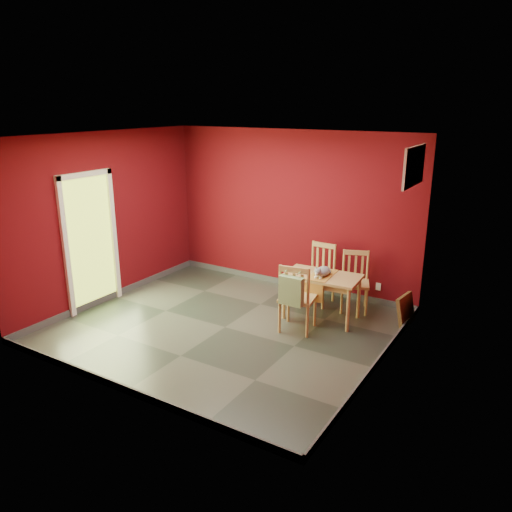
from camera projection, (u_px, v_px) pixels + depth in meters
The scene contains 13 objects.
ground at pixel (225, 327), 7.21m from camera, with size 4.50×4.50×0.00m, color #2D342D.
room_shell at pixel (225, 324), 7.20m from camera, with size 4.50×4.50×4.50m.
doorway at pixel (90, 237), 7.66m from camera, with size 0.06×1.01×2.13m.
window at pixel (414, 166), 6.22m from camera, with size 0.05×0.90×0.50m.
outlet_plate at pixel (378, 287), 7.95m from camera, with size 0.08×0.01×0.12m, color silver.
dining_table at pixel (322, 281), 7.34m from camera, with size 1.14×0.71×0.69m.
table_runner at pixel (319, 280), 7.25m from camera, with size 0.34×0.64×0.32m.
chair_far_left at pixel (319, 273), 8.00m from camera, with size 0.46×0.46×0.96m.
chair_far_right at pixel (355, 281), 7.72m from camera, with size 0.56×0.56×0.92m.
chair_near at pixel (297, 297), 6.96m from camera, with size 0.54×0.54×1.01m.
tote_bag at pixel (291, 291), 6.71m from camera, with size 0.34×0.20×0.47m.
cat at pixel (323, 270), 7.25m from camera, with size 0.20×0.39×0.19m, color slate, non-canonical shape.
picture_frame at pixel (406, 310), 7.24m from camera, with size 0.21×0.46×0.45m.
Camera 1 is at (3.81, -5.39, 3.12)m, focal length 35.00 mm.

